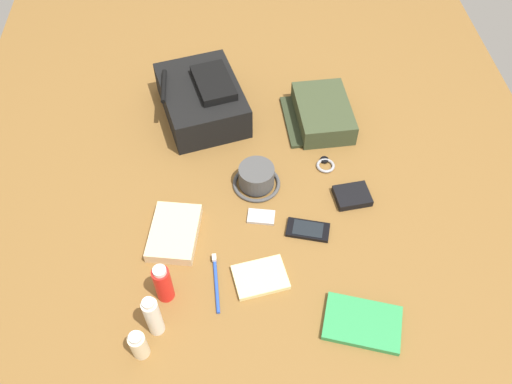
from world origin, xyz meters
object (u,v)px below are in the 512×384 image
bucket_hat (257,178)px  wallet (352,196)px  toothpaste_tube (153,316)px  notepad (260,277)px  media_player (261,217)px  folded_towel (174,233)px  lotion_bottle (139,345)px  toothbrush (216,280)px  sunscreen_spray (163,283)px  backpack (202,99)px  toiletry_pouch (322,113)px  wristwatch (325,165)px  cell_phone (308,230)px  paperback_novel (362,323)px

bucket_hat → wallet: bearing=-104.8°
toothpaste_tube → wallet: size_ratio=1.46×
wallet → notepad: 0.42m
media_player → folded_towel: (-0.05, 0.27, 0.01)m
folded_towel → toothpaste_tube: bearing=171.9°
bucket_hat → folded_towel: bearing=124.6°
lotion_bottle → toothbrush: 0.28m
sunscreen_spray → backpack: bearing=-9.1°
toiletry_pouch → media_player: bearing=148.7°
bucket_hat → wallet: size_ratio=1.42×
wristwatch → lotion_bottle: bearing=136.0°
media_player → wristwatch: 0.30m
backpack → media_player: (-0.49, -0.17, -0.06)m
bucket_hat → sunscreen_spray: bearing=143.1°
toiletry_pouch → cell_phone: bearing=166.7°
toothbrush → notepad: toothbrush is taller
sunscreen_spray → cell_phone: sunscreen_spray is taller
wristwatch → sunscreen_spray: bearing=130.2°
paperback_novel → toothbrush: size_ratio=1.27×
bucket_hat → folded_towel: 0.32m
backpack → lotion_bottle: bearing=168.8°
toothbrush → wallet: size_ratio=1.69×
toothpaste_tube → sunscreen_spray: (0.10, -0.02, -0.01)m
lotion_bottle → toiletry_pouch: bearing=-36.2°
sunscreen_spray → cell_phone: size_ratio=1.00×
paperback_novel → media_player: bearing=33.1°
cell_phone → media_player: size_ratio=1.55×
toothpaste_tube → wristwatch: 0.77m
toiletry_pouch → wallet: 0.36m
cell_phone → media_player: bearing=66.3°
wallet → notepad: bearing=123.0°
backpack → cell_phone: (-0.55, -0.31, -0.06)m
bucket_hat → wallet: bucket_hat is taller
toothpaste_tube → notepad: bearing=-65.9°
sunscreen_spray → toothbrush: bearing=-76.3°
toothbrush → media_player: bearing=-35.1°
toothbrush → notepad: (-0.00, -0.13, 0.00)m
wallet → toothbrush: bearing=113.5°
wallet → toiletry_pouch: bearing=0.3°
notepad → folded_towel: folded_towel is taller
bucket_hat → paperback_novel: 0.57m
toothpaste_tube → wallet: bearing=-56.8°
paperback_novel → media_player: paperback_novel is taller
backpack → toothbrush: backpack is taller
paperback_novel → toothbrush: bearing=67.4°
toothpaste_tube → notepad: 0.33m
toothbrush → paperback_novel: bearing=-112.6°
sunscreen_spray → wristwatch: 0.69m
toothbrush → folded_towel: size_ratio=0.93×
toothpaste_tube → wristwatch: toothpaste_tube is taller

